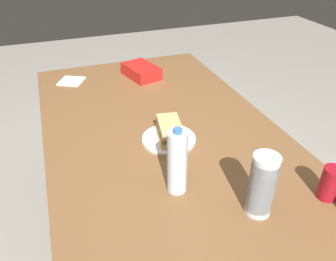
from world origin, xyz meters
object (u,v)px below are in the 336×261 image
Objects in this scene: soda_can_red at (330,183)px; chip_bag at (141,71)px; plastic_cup_stack at (262,185)px; water_bottle_spare at (177,162)px; dining_table at (166,150)px; paper_plate at (168,139)px; sandwich at (169,130)px.

soda_can_red reaches higher than chip_bag.
plastic_cup_stack is 0.88× the size of water_bottle_spare.
soda_can_red reaches higher than dining_table.
sandwich is at bearing 16.90° from paper_plate.
plastic_cup_stack reaches higher than paper_plate.
chip_bag is at bearing 171.06° from water_bottle_spare.
soda_can_red is at bearing 65.73° from water_bottle_spare.
soda_can_red is (0.50, 0.39, 0.01)m from sandwich.
chip_bag is at bearing 173.32° from paper_plate.
dining_table is 0.67m from chip_bag.
sandwich is 0.50m from plastic_cup_stack.
chip_bag is at bearing 173.45° from sandwich.
plastic_cup_stack is (0.48, 0.13, 0.10)m from paper_plate.
sandwich reaches higher than chip_bag.
dining_table is at bearing 176.36° from sandwich.
paper_plate is at bearing -164.38° from plastic_cup_stack.
water_bottle_spare is (0.30, -0.07, 0.11)m from paper_plate.
water_bottle_spare is at bearing -14.51° from sandwich.
paper_plate is 1.05× the size of plastic_cup_stack.
dining_table is 15.44× the size of soda_can_red.
chip_bag is 0.91× the size of water_bottle_spare.
plastic_cup_stack reaches higher than soda_can_red.
water_bottle_spare is (-0.19, -0.21, 0.01)m from plastic_cup_stack.
sandwich is at bearing 165.49° from water_bottle_spare.
water_bottle_spare reaches higher than dining_table.
water_bottle_spare is (-0.21, -0.47, 0.06)m from soda_can_red.
chip_bag is 1.00m from water_bottle_spare.
chip_bag is at bearing -177.37° from plastic_cup_stack.
dining_table is 8.16× the size of paper_plate.
water_bottle_spare is (0.33, -0.08, 0.19)m from dining_table.
water_bottle_spare reaches higher than chip_bag.
dining_table is 8.19× the size of chip_bag.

